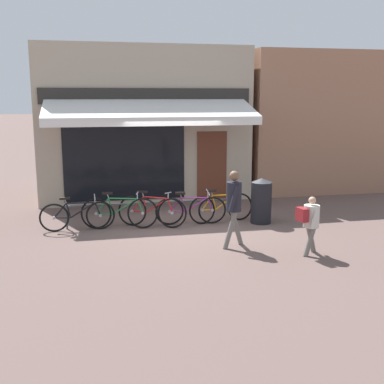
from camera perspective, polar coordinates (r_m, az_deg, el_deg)
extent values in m
plane|color=brown|center=(11.67, -1.11, -4.24)|extent=(160.00, 160.00, 0.00)
cube|color=tan|center=(15.46, -5.90, 8.15)|extent=(6.31, 3.00, 4.58)
cube|color=black|center=(13.99, -7.96, 3.49)|extent=(3.47, 0.04, 2.20)
cube|color=#5B2D1E|center=(14.44, 2.37, 3.02)|extent=(0.90, 0.04, 2.10)
cube|color=#282623|center=(13.93, -5.27, 11.25)|extent=(6.00, 0.06, 0.44)
cube|color=white|center=(13.14, -4.81, 9.85)|extent=(5.68, 1.65, 0.50)
cube|color=white|center=(12.34, -4.28, 8.25)|extent=(5.68, 0.03, 0.20)
cube|color=#9E7056|center=(17.61, 13.68, 8.19)|extent=(5.16, 4.00, 4.54)
cylinder|color=#47494F|center=(11.87, -4.77, -1.26)|extent=(4.20, 0.04, 0.04)
cylinder|color=#47494F|center=(11.86, -14.63, -2.98)|extent=(0.04, 0.04, 0.55)
cylinder|color=#47494F|center=(12.36, 4.73, -2.07)|extent=(0.04, 0.04, 0.55)
torus|color=black|center=(11.64, -10.80, -2.74)|extent=(0.69, 0.08, 0.69)
cylinder|color=#9E9EA3|center=(11.64, -10.80, -2.74)|extent=(0.07, 0.06, 0.07)
torus|color=black|center=(11.66, -16.02, -2.96)|extent=(0.69, 0.08, 0.69)
cylinder|color=#9E9EA3|center=(11.66, -16.02, -2.96)|extent=(0.07, 0.06, 0.07)
cylinder|color=black|center=(11.59, -12.82, -2.10)|extent=(0.59, 0.04, 0.37)
cylinder|color=black|center=(11.55, -13.05, -1.27)|extent=(0.65, 0.04, 0.05)
cylinder|color=black|center=(11.60, -14.43, -2.13)|extent=(0.12, 0.06, 0.36)
cylinder|color=black|center=(11.65, -15.11, -2.96)|extent=(0.37, 0.04, 0.05)
cylinder|color=black|center=(11.60, -15.35, -2.13)|extent=(0.32, 0.05, 0.36)
cylinder|color=black|center=(11.59, -11.12, -1.99)|extent=(0.15, 0.05, 0.33)
cylinder|color=#9E9EA3|center=(11.54, -14.76, -1.06)|extent=(0.06, 0.03, 0.11)
cube|color=black|center=(11.52, -14.85, -0.73)|extent=(0.24, 0.10, 0.05)
cylinder|color=#9E9EA3|center=(11.53, -11.45, -0.90)|extent=(0.03, 0.03, 0.14)
cylinder|color=#9E9EA3|center=(11.51, -11.46, -0.56)|extent=(0.03, 0.52, 0.05)
torus|color=black|center=(11.60, -5.87, -2.51)|extent=(0.75, 0.25, 0.74)
cylinder|color=#9E9EA3|center=(11.60, -5.87, -2.51)|extent=(0.08, 0.08, 0.08)
torus|color=black|center=(11.73, -11.29, -2.52)|extent=(0.75, 0.25, 0.74)
cylinder|color=#9E9EA3|center=(11.73, -11.29, -2.52)|extent=(0.08, 0.08, 0.08)
cylinder|color=#23703D|center=(11.62, -7.96, -1.71)|extent=(0.62, 0.11, 0.39)
cylinder|color=#23703D|center=(11.60, -8.18, -0.77)|extent=(0.68, 0.16, 0.05)
cylinder|color=#23703D|center=(11.66, -9.63, -1.67)|extent=(0.12, 0.10, 0.39)
cylinder|color=#23703D|center=(11.70, -10.35, -2.56)|extent=(0.39, 0.10, 0.05)
cylinder|color=#23703D|center=(11.68, -10.57, -1.63)|extent=(0.33, 0.05, 0.39)
cylinder|color=#23703D|center=(11.58, -6.18, -1.66)|extent=(0.16, 0.10, 0.36)
cylinder|color=#9E9EA3|center=(11.64, -9.92, -0.49)|extent=(0.06, 0.05, 0.11)
cube|color=black|center=(11.63, -10.00, -0.15)|extent=(0.25, 0.15, 0.06)
cylinder|color=#9E9EA3|center=(11.56, -6.50, -0.46)|extent=(0.03, 0.04, 0.14)
cylinder|color=#9E9EA3|center=(11.55, -6.50, -0.11)|extent=(0.12, 0.52, 0.08)
torus|color=black|center=(11.59, -2.37, -2.50)|extent=(0.73, 0.44, 0.73)
cylinder|color=#9E9EA3|center=(11.59, -2.37, -2.50)|extent=(0.09, 0.09, 0.08)
torus|color=black|center=(11.89, -7.09, -2.23)|extent=(0.73, 0.44, 0.73)
cylinder|color=#9E9EA3|center=(11.89, -7.09, -2.23)|extent=(0.09, 0.09, 0.08)
cylinder|color=#B21E1E|center=(11.68, -4.17, -1.61)|extent=(0.55, 0.22, 0.39)
cylinder|color=#B21E1E|center=(11.68, -4.32, -0.67)|extent=(0.58, 0.29, 0.05)
cylinder|color=#B21E1E|center=(11.77, -5.62, -1.49)|extent=(0.09, 0.13, 0.38)
cylinder|color=#B21E1E|center=(11.83, -6.28, -2.32)|extent=(0.34, 0.18, 0.05)
cylinder|color=#B21E1E|center=(11.83, -6.43, -1.40)|extent=(0.31, 0.11, 0.38)
cylinder|color=#B21E1E|center=(11.59, -2.61, -1.64)|extent=(0.13, 0.14, 0.35)
cylinder|color=#9E9EA3|center=(11.77, -5.84, -0.31)|extent=(0.05, 0.06, 0.11)
cube|color=black|center=(11.77, -5.90, 0.03)|extent=(0.26, 0.20, 0.06)
cylinder|color=#9E9EA3|center=(11.59, -2.84, -0.44)|extent=(0.04, 0.05, 0.14)
cylinder|color=#9E9EA3|center=(11.58, -2.84, -0.09)|extent=(0.24, 0.48, 0.10)
torus|color=black|center=(11.93, 2.41, -2.17)|extent=(0.71, 0.18, 0.70)
cylinder|color=#9E9EA3|center=(11.93, 2.41, -2.17)|extent=(0.08, 0.07, 0.08)
torus|color=black|center=(11.80, -2.68, -2.32)|extent=(0.71, 0.18, 0.70)
cylinder|color=#9E9EA3|center=(11.80, -2.68, -2.32)|extent=(0.08, 0.07, 0.08)
cylinder|color=#892D7A|center=(11.82, 0.50, -1.52)|extent=(0.59, 0.12, 0.37)
cylinder|color=#892D7A|center=(11.76, 0.32, -0.69)|extent=(0.65, 0.09, 0.05)
cylinder|color=#892D7A|center=(11.78, -1.07, -1.52)|extent=(0.13, 0.07, 0.37)
cylinder|color=#892D7A|center=(11.82, -1.78, -2.33)|extent=(0.37, 0.06, 0.05)
cylinder|color=#892D7A|center=(11.76, -1.97, -1.51)|extent=(0.32, 0.10, 0.37)
cylinder|color=#892D7A|center=(11.87, 2.15, -1.43)|extent=(0.16, 0.06, 0.34)
cylinder|color=#9E9EA3|center=(11.70, -1.33, -0.46)|extent=(0.06, 0.04, 0.11)
cube|color=black|center=(11.68, -1.40, -0.13)|extent=(0.25, 0.12, 0.06)
cylinder|color=#9E9EA3|center=(11.78, 1.90, -0.36)|extent=(0.03, 0.04, 0.14)
cylinder|color=#9E9EA3|center=(11.76, 1.90, -0.03)|extent=(0.07, 0.52, 0.08)
torus|color=black|center=(12.36, 5.72, -1.74)|extent=(0.71, 0.22, 0.70)
cylinder|color=#9E9EA3|center=(12.36, 5.72, -1.74)|extent=(0.08, 0.08, 0.08)
torus|color=black|center=(11.93, 1.21, -2.17)|extent=(0.71, 0.22, 0.70)
cylinder|color=#9E9EA3|center=(11.93, 1.21, -2.17)|extent=(0.08, 0.08, 0.08)
cylinder|color=orange|center=(12.17, 4.03, -1.18)|extent=(0.58, 0.16, 0.37)
cylinder|color=orange|center=(12.13, 3.84, -0.35)|extent=(0.65, 0.14, 0.05)
cylinder|color=orange|center=(12.03, 2.63, -1.27)|extent=(0.12, 0.06, 0.37)
cylinder|color=orange|center=(12.00, 2.02, -2.13)|extent=(0.37, 0.09, 0.05)
cylinder|color=orange|center=(11.96, 1.83, -1.30)|extent=(0.31, 0.12, 0.36)
cylinder|color=orange|center=(12.31, 5.46, -1.01)|extent=(0.15, 0.05, 0.34)
cylinder|color=#9E9EA3|center=(11.98, 2.36, -0.19)|extent=(0.06, 0.03, 0.11)
cube|color=black|center=(11.97, 2.29, 0.13)|extent=(0.25, 0.14, 0.06)
cylinder|color=#9E9EA3|center=(12.26, 5.20, 0.05)|extent=(0.03, 0.04, 0.14)
cylinder|color=#9E9EA3|center=(12.25, 5.19, 0.37)|extent=(0.11, 0.52, 0.07)
cylinder|color=slate|center=(10.29, 5.29, -4.18)|extent=(0.33, 0.14, 0.80)
cylinder|color=slate|center=(10.05, 4.55, -4.55)|extent=(0.33, 0.14, 0.80)
cylinder|color=black|center=(10.00, 4.99, -0.55)|extent=(0.36, 0.36, 0.61)
sphere|color=brown|center=(9.92, 5.03, 1.94)|extent=(0.20, 0.20, 0.20)
cylinder|color=black|center=(9.81, 4.96, -0.79)|extent=(0.27, 0.18, 0.54)
cylinder|color=black|center=(10.16, 4.79, 0.45)|extent=(0.19, 0.19, 0.27)
cylinder|color=brown|center=(10.15, 4.98, 0.91)|extent=(0.11, 0.17, 0.41)
cube|color=black|center=(10.08, 5.00, 1.96)|extent=(0.03, 0.07, 0.14)
cylinder|color=slate|center=(10.09, 13.92, -5.41)|extent=(0.27, 0.15, 0.59)
cylinder|color=slate|center=(9.86, 13.75, -5.79)|extent=(0.27, 0.15, 0.59)
cylinder|color=beige|center=(9.84, 13.97, -2.79)|extent=(0.37, 0.37, 0.45)
sphere|color=tan|center=(9.77, 14.06, -0.97)|extent=(0.15, 0.15, 0.15)
cylinder|color=beige|center=(9.66, 14.30, -3.07)|extent=(0.23, 0.18, 0.40)
cylinder|color=beige|center=(10.02, 13.66, -2.53)|extent=(0.23, 0.18, 0.40)
cube|color=maroon|center=(9.70, 12.92, -2.63)|extent=(0.19, 0.29, 0.27)
cylinder|color=black|center=(12.11, 8.20, -1.26)|extent=(0.51, 0.51, 1.03)
cone|color=#33353A|center=(12.00, 8.27, 1.39)|extent=(0.52, 0.52, 0.10)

